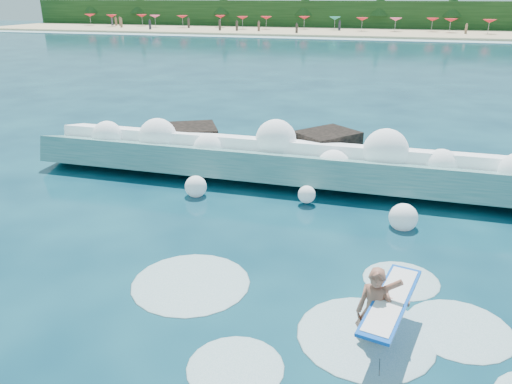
% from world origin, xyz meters
% --- Properties ---
extents(ground, '(200.00, 200.00, 0.00)m').
position_xyz_m(ground, '(0.00, 0.00, 0.00)').
color(ground, '#07263A').
rests_on(ground, ground).
extents(beach, '(140.00, 20.00, 0.40)m').
position_xyz_m(beach, '(0.00, 78.00, 0.20)').
color(beach, tan).
rests_on(beach, ground).
extents(wet_band, '(140.00, 5.00, 0.08)m').
position_xyz_m(wet_band, '(0.00, 67.00, 0.04)').
color(wet_band, silver).
rests_on(wet_band, ground).
extents(treeline, '(140.00, 4.00, 5.00)m').
position_xyz_m(treeline, '(0.00, 88.00, 2.50)').
color(treeline, black).
rests_on(treeline, ground).
extents(breaking_wave, '(18.70, 2.88, 1.61)m').
position_xyz_m(breaking_wave, '(1.71, 6.47, 0.56)').
color(breaking_wave, teal).
rests_on(breaking_wave, ground).
extents(rock_cluster, '(8.61, 3.38, 1.49)m').
position_xyz_m(rock_cluster, '(-0.64, 8.07, 0.47)').
color(rock_cluster, black).
rests_on(rock_cluster, ground).
extents(surfer_with_board, '(1.21, 3.00, 1.85)m').
position_xyz_m(surfer_with_board, '(4.91, -1.81, 0.68)').
color(surfer_with_board, '#985B47').
rests_on(surfer_with_board, ground).
extents(wave_spray, '(15.49, 4.63, 2.08)m').
position_xyz_m(wave_spray, '(1.79, 6.43, 1.01)').
color(wave_spray, white).
rests_on(wave_spray, ground).
extents(surf_foam, '(9.05, 5.50, 0.13)m').
position_xyz_m(surf_foam, '(3.81, -1.34, 0.00)').
color(surf_foam, silver).
rests_on(surf_foam, ground).
extents(beach_umbrellas, '(111.53, 6.45, 0.50)m').
position_xyz_m(beach_umbrellas, '(0.21, 79.99, 2.25)').
color(beach_umbrellas, red).
rests_on(beach_umbrellas, ground).
extents(beachgoers, '(91.56, 12.01, 1.93)m').
position_xyz_m(beachgoers, '(6.52, 76.32, 1.09)').
color(beachgoers, '#3F332D').
rests_on(beachgoers, ground).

